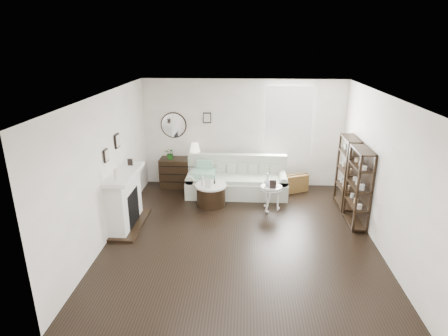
# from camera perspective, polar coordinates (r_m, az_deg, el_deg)

# --- Properties ---
(room) EXTENTS (5.50, 5.50, 5.50)m
(room) POSITION_cam_1_polar(r_m,az_deg,el_deg) (9.35, 7.47, 6.54)
(room) COLOR black
(room) RESTS_ON ground
(fireplace) EXTENTS (0.50, 1.40, 1.84)m
(fireplace) POSITION_cam_1_polar(r_m,az_deg,el_deg) (7.75, -14.82, -4.90)
(fireplace) COLOR white
(fireplace) RESTS_ON ground
(shelf_unit_far) EXTENTS (0.30, 0.80, 1.60)m
(shelf_unit_far) POSITION_cam_1_polar(r_m,az_deg,el_deg) (8.74, 18.24, -0.62)
(shelf_unit_far) COLOR black
(shelf_unit_far) RESTS_ON ground
(shelf_unit_near) EXTENTS (0.30, 0.80, 1.60)m
(shelf_unit_near) POSITION_cam_1_polar(r_m,az_deg,el_deg) (7.93, 19.80, -2.81)
(shelf_unit_near) COLOR black
(shelf_unit_near) RESTS_ON ground
(sofa) EXTENTS (2.41, 0.83, 0.94)m
(sofa) POSITION_cam_1_polar(r_m,az_deg,el_deg) (9.11, 1.94, -2.13)
(sofa) COLOR #AFB7A4
(sofa) RESTS_ON ground
(quilt) EXTENTS (0.55, 0.45, 0.14)m
(quilt) POSITION_cam_1_polar(r_m,az_deg,el_deg) (8.96, -3.10, -0.86)
(quilt) COLOR #27906E
(quilt) RESTS_ON sofa
(suitcase) EXTENTS (0.68, 0.46, 0.43)m
(suitcase) POSITION_cam_1_polar(r_m,az_deg,el_deg) (9.43, 10.78, -2.31)
(suitcase) COLOR brown
(suitcase) RESTS_ON ground
(dresser) EXTENTS (1.13, 0.49, 0.75)m
(dresser) POSITION_cam_1_polar(r_m,az_deg,el_deg) (9.58, -6.31, -0.72)
(dresser) COLOR black
(dresser) RESTS_ON ground
(table_lamp) EXTENTS (0.28, 0.28, 0.41)m
(table_lamp) POSITION_cam_1_polar(r_m,az_deg,el_deg) (9.35, -4.44, 2.59)
(table_lamp) COLOR beige
(table_lamp) RESTS_ON dresser
(potted_plant) EXTENTS (0.32, 0.30, 0.29)m
(potted_plant) POSITION_cam_1_polar(r_m,az_deg,el_deg) (9.42, -8.16, 2.19)
(potted_plant) COLOR #1B5117
(potted_plant) RESTS_ON dresser
(drum_table) EXTENTS (0.71, 0.71, 0.49)m
(drum_table) POSITION_cam_1_polar(r_m,az_deg,el_deg) (8.54, -1.99, -4.07)
(drum_table) COLOR black
(drum_table) RESTS_ON ground
(pedestal_table) EXTENTS (0.47, 0.47, 0.57)m
(pedestal_table) POSITION_cam_1_polar(r_m,az_deg,el_deg) (8.24, 7.22, -3.07)
(pedestal_table) COLOR silver
(pedestal_table) RESTS_ON ground
(eiffel_drum) EXTENTS (0.12, 0.12, 0.17)m
(eiffel_drum) POSITION_cam_1_polar(r_m,az_deg,el_deg) (8.45, -1.45, -1.90)
(eiffel_drum) COLOR black
(eiffel_drum) RESTS_ON drum_table
(bottle_drum) EXTENTS (0.07, 0.07, 0.28)m
(bottle_drum) POSITION_cam_1_polar(r_m,az_deg,el_deg) (8.34, -3.28, -1.83)
(bottle_drum) COLOR silver
(bottle_drum) RESTS_ON drum_table
(card_frame_drum) EXTENTS (0.15, 0.10, 0.19)m
(card_frame_drum) POSITION_cam_1_polar(r_m,az_deg,el_deg) (8.25, -2.47, -2.38)
(card_frame_drum) COLOR silver
(card_frame_drum) RESTS_ON drum_table
(eiffel_ped) EXTENTS (0.11, 0.11, 0.16)m
(eiffel_ped) POSITION_cam_1_polar(r_m,az_deg,el_deg) (8.23, 7.88, -2.16)
(eiffel_ped) COLOR black
(eiffel_ped) RESTS_ON pedestal_table
(flask_ped) EXTENTS (0.15, 0.15, 0.28)m
(flask_ped) POSITION_cam_1_polar(r_m,az_deg,el_deg) (8.18, 6.69, -1.77)
(flask_ped) COLOR silver
(flask_ped) RESTS_ON pedestal_table
(card_frame_ped) EXTENTS (0.14, 0.06, 0.18)m
(card_frame_ped) POSITION_cam_1_polar(r_m,az_deg,el_deg) (8.07, 7.46, -2.48)
(card_frame_ped) COLOR black
(card_frame_ped) RESTS_ON pedestal_table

